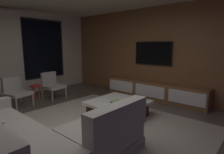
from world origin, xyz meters
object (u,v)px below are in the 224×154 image
accent_chair_by_curtain (16,90)px  media_console (154,91)px  book_stack_on_coffee_table (117,102)px  coffee_table (118,109)px  side_stool (35,88)px  mounted_tv (153,53)px  accent_chair_near_window (52,84)px  sectional_couch (34,140)px

accent_chair_by_curtain → media_console: size_ratio=0.25×
book_stack_on_coffee_table → coffee_table: bearing=33.0°
coffee_table → media_console: 1.75m
side_stool → mounted_tv: 3.58m
coffee_table → accent_chair_near_window: 2.47m
accent_chair_by_curtain → media_console: 3.81m
media_console → sectional_couch: bearing=-178.1°
sectional_couch → side_stool: size_ratio=5.43×
side_stool → media_console: bearing=-46.6°
accent_chair_near_window → media_console: (1.89, -2.42, -0.18)m
media_console → side_stool: bearing=133.4°
book_stack_on_coffee_table → side_stool: size_ratio=0.57×
book_stack_on_coffee_table → media_console: bearing=3.1°
coffee_table → mounted_tv: bearing=6.7°
sectional_couch → mounted_tv: size_ratio=2.10×
coffee_table → side_stool: side_stool is taller
media_console → accent_chair_near_window: bearing=127.9°
sectional_couch → accent_chair_near_window: sectional_couch is taller
side_stool → coffee_table: bearing=-76.1°
accent_chair_by_curtain → sectional_couch: bearing=-107.0°
accent_chair_by_curtain → side_stool: 0.59m
coffee_table → mounted_tv: (1.92, 0.23, 1.16)m
side_stool → mounted_tv: (2.55, -2.31, 0.98)m
book_stack_on_coffee_table → accent_chair_by_curtain: 2.73m
sectional_couch → mounted_tv: (3.90, 0.32, 1.06)m
mounted_tv → media_console: bearing=-132.4°
book_stack_on_coffee_table → accent_chair_by_curtain: size_ratio=0.33×
accent_chair_near_window → side_stool: size_ratio=1.70×
book_stack_on_coffee_table → accent_chair_by_curtain: accent_chair_by_curtain is taller
book_stack_on_coffee_table → media_console: media_console is taller
sectional_couch → book_stack_on_coffee_table: (1.87, 0.02, 0.09)m
coffee_table → accent_chair_near_window: bearing=93.4°
accent_chair_by_curtain → mounted_tv: mounted_tv is taller
coffee_table → accent_chair_near_window: accent_chair_near_window is taller
accent_chair_by_curtain → mounted_tv: (3.13, -2.21, 0.92)m
book_stack_on_coffee_table → accent_chair_near_window: accent_chair_near_window is taller
mounted_tv → accent_chair_near_window: bearing=132.9°
book_stack_on_coffee_table → mounted_tv: 2.27m
sectional_couch → book_stack_on_coffee_table: sectional_couch is taller
sectional_couch → accent_chair_by_curtain: bearing=73.0°
accent_chair_by_curtain → mounted_tv: size_ratio=0.65×
sectional_couch → side_stool: (1.35, 2.63, 0.08)m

